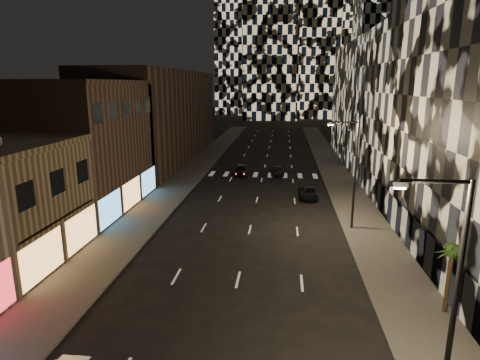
% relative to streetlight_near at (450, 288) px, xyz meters
% --- Properties ---
extents(sidewalk_left, '(4.00, 120.00, 0.15)m').
position_rel_streetlight_near_xyz_m(sidewalk_left, '(-18.35, 40.00, -5.28)').
color(sidewalk_left, '#47443F').
rests_on(sidewalk_left, ground).
extents(sidewalk_right, '(4.00, 120.00, 0.15)m').
position_rel_streetlight_near_xyz_m(sidewalk_right, '(1.65, 40.00, -5.28)').
color(sidewalk_right, '#47443F').
rests_on(sidewalk_right, ground).
extents(curb_left, '(0.20, 120.00, 0.15)m').
position_rel_streetlight_near_xyz_m(curb_left, '(-16.25, 40.00, -5.28)').
color(curb_left, '#4C4C47').
rests_on(curb_left, ground).
extents(curb_right, '(0.20, 120.00, 0.15)m').
position_rel_streetlight_near_xyz_m(curb_right, '(-0.45, 40.00, -5.28)').
color(curb_right, '#4C4C47').
rests_on(curb_right, ground).
extents(retail_brown, '(10.00, 15.00, 12.00)m').
position_rel_streetlight_near_xyz_m(retail_brown, '(-25.35, 23.50, 0.65)').
color(retail_brown, '#483429').
rests_on(retail_brown, ground).
extents(retail_filler_left, '(10.00, 40.00, 14.00)m').
position_rel_streetlight_near_xyz_m(retail_filler_left, '(-25.35, 50.00, 1.65)').
color(retail_filler_left, '#483429').
rests_on(retail_filler_left, ground).
extents(midrise_base, '(0.60, 25.00, 3.00)m').
position_rel_streetlight_near_xyz_m(midrise_base, '(3.95, 14.50, -3.85)').
color(midrise_base, '#383838').
rests_on(midrise_base, ground).
extents(midrise_filler_right, '(16.00, 40.00, 18.00)m').
position_rel_streetlight_near_xyz_m(midrise_filler_right, '(11.65, 47.00, 3.65)').
color(midrise_filler_right, '#232326').
rests_on(midrise_filler_right, ground).
extents(streetlight_near, '(2.55, 0.25, 9.00)m').
position_rel_streetlight_near_xyz_m(streetlight_near, '(0.00, 0.00, 0.00)').
color(streetlight_near, black).
rests_on(streetlight_near, sidewalk_right).
extents(streetlight_far, '(2.55, 0.25, 9.00)m').
position_rel_streetlight_near_xyz_m(streetlight_far, '(0.00, 20.00, 0.00)').
color(streetlight_far, black).
rests_on(streetlight_far, sidewalk_right).
extents(car_dark_midlane, '(1.87, 4.25, 1.42)m').
position_rel_streetlight_near_xyz_m(car_dark_midlane, '(-11.19, 39.48, -4.64)').
color(car_dark_midlane, black).
rests_on(car_dark_midlane, ground).
extents(car_dark_oncoming, '(1.95, 4.48, 1.28)m').
position_rel_streetlight_near_xyz_m(car_dark_oncoming, '(-6.31, 40.29, -4.71)').
color(car_dark_oncoming, black).
rests_on(car_dark_oncoming, ground).
extents(car_dark_rightlane, '(1.92, 4.16, 1.16)m').
position_rel_streetlight_near_xyz_m(car_dark_rightlane, '(-2.88, 29.07, -4.78)').
color(car_dark_rightlane, black).
rests_on(car_dark_rightlane, ground).
extents(palm_tree, '(1.97, 1.96, 3.87)m').
position_rel_streetlight_near_xyz_m(palm_tree, '(3.15, 7.38, -2.01)').
color(palm_tree, '#47331E').
rests_on(palm_tree, sidewalk_right).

